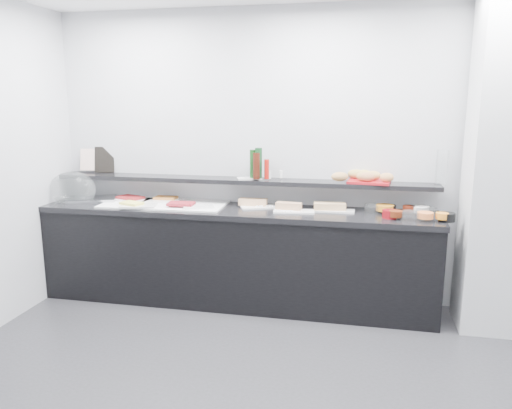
% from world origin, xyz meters
% --- Properties ---
extents(back_wall, '(5.00, 0.02, 2.70)m').
position_xyz_m(back_wall, '(0.00, 2.00, 1.35)').
color(back_wall, '#B6B9BE').
rests_on(back_wall, ground).
extents(column, '(0.50, 0.50, 2.70)m').
position_xyz_m(column, '(1.50, 1.65, 1.35)').
color(column, silver).
rests_on(column, ground).
extents(buffet_cabinet, '(3.60, 0.60, 0.85)m').
position_xyz_m(buffet_cabinet, '(-0.70, 1.70, 0.42)').
color(buffet_cabinet, black).
rests_on(buffet_cabinet, ground).
extents(counter_top, '(3.62, 0.62, 0.05)m').
position_xyz_m(counter_top, '(-0.70, 1.70, 0.88)').
color(counter_top, black).
rests_on(counter_top, buffet_cabinet).
extents(wall_shelf, '(3.60, 0.25, 0.04)m').
position_xyz_m(wall_shelf, '(-0.70, 1.88, 1.13)').
color(wall_shelf, black).
rests_on(wall_shelf, back_wall).
extents(cloche_base, '(0.53, 0.44, 0.04)m').
position_xyz_m(cloche_base, '(-2.14, 1.72, 0.92)').
color(cloche_base, '#ADB0B4').
rests_on(cloche_base, counter_top).
extents(cloche_dome, '(0.49, 0.36, 0.34)m').
position_xyz_m(cloche_dome, '(-2.31, 1.68, 1.03)').
color(cloche_dome, white).
rests_on(cloche_dome, cloche_base).
extents(linen_runner, '(1.17, 0.57, 0.01)m').
position_xyz_m(linen_runner, '(-1.39, 1.73, 0.91)').
color(linen_runner, white).
rests_on(linen_runner, counter_top).
extents(platter_meat_a, '(0.36, 0.27, 0.01)m').
position_xyz_m(platter_meat_a, '(-1.73, 1.79, 0.92)').
color(platter_meat_a, white).
rests_on(platter_meat_a, linen_runner).
extents(food_meat_a, '(0.29, 0.24, 0.02)m').
position_xyz_m(food_meat_a, '(-1.77, 1.80, 0.94)').
color(food_meat_a, maroon).
rests_on(food_meat_a, platter_meat_a).
extents(platter_salmon, '(0.37, 0.28, 0.01)m').
position_xyz_m(platter_salmon, '(-1.46, 1.82, 0.92)').
color(platter_salmon, white).
rests_on(platter_salmon, linen_runner).
extents(food_salmon, '(0.21, 0.14, 0.02)m').
position_xyz_m(food_salmon, '(-1.43, 1.86, 0.94)').
color(food_salmon, '#C97029').
rests_on(food_salmon, platter_salmon).
extents(platter_cheese, '(0.36, 0.28, 0.01)m').
position_xyz_m(platter_cheese, '(-1.57, 1.54, 0.92)').
color(platter_cheese, silver).
rests_on(platter_cheese, linen_runner).
extents(food_cheese, '(0.23, 0.18, 0.02)m').
position_xyz_m(food_cheese, '(-1.64, 1.54, 0.94)').
color(food_cheese, '#FFF563').
rests_on(food_cheese, platter_cheese).
extents(platter_meat_b, '(0.32, 0.28, 0.01)m').
position_xyz_m(platter_meat_b, '(-1.02, 1.62, 0.92)').
color(platter_meat_b, white).
rests_on(platter_meat_b, linen_runner).
extents(food_meat_b, '(0.24, 0.16, 0.02)m').
position_xyz_m(food_meat_b, '(-1.19, 1.62, 0.94)').
color(food_meat_b, maroon).
rests_on(food_meat_b, platter_meat_b).
extents(sandwich_plate_left, '(0.43, 0.31, 0.01)m').
position_xyz_m(sandwich_plate_left, '(-0.46, 1.80, 0.91)').
color(sandwich_plate_left, white).
rests_on(sandwich_plate_left, counter_top).
extents(sandwich_food_left, '(0.26, 0.11, 0.06)m').
position_xyz_m(sandwich_food_left, '(-0.56, 1.81, 0.94)').
color(sandwich_food_left, tan).
rests_on(sandwich_food_left, sandwich_plate_left).
extents(tongs_left, '(0.15, 0.07, 0.01)m').
position_xyz_m(tongs_left, '(-0.44, 1.78, 0.92)').
color(tongs_left, '#B4B7BB').
rests_on(tongs_left, sandwich_plate_left).
extents(sandwich_plate_mid, '(0.37, 0.19, 0.01)m').
position_xyz_m(sandwich_plate_mid, '(-0.15, 1.66, 0.91)').
color(sandwich_plate_mid, white).
rests_on(sandwich_plate_mid, counter_top).
extents(sandwich_food_mid, '(0.23, 0.11, 0.06)m').
position_xyz_m(sandwich_food_mid, '(-0.21, 1.71, 0.94)').
color(sandwich_food_mid, tan).
rests_on(sandwich_food_mid, sandwich_plate_mid).
extents(tongs_mid, '(0.16, 0.02, 0.01)m').
position_xyz_m(tongs_mid, '(-0.23, 1.62, 0.92)').
color(tongs_mid, silver).
rests_on(tongs_mid, sandwich_plate_mid).
extents(sandwich_plate_right, '(0.35, 0.15, 0.01)m').
position_xyz_m(sandwich_plate_right, '(0.20, 1.76, 0.91)').
color(sandwich_plate_right, silver).
rests_on(sandwich_plate_right, counter_top).
extents(sandwich_food_right, '(0.29, 0.14, 0.06)m').
position_xyz_m(sandwich_food_right, '(0.15, 1.77, 0.94)').
color(sandwich_food_right, tan).
rests_on(sandwich_food_right, sandwich_plate_right).
extents(tongs_right, '(0.16, 0.03, 0.01)m').
position_xyz_m(tongs_right, '(0.19, 1.75, 0.92)').
color(tongs_right, '#B0B2B7').
rests_on(tongs_right, sandwich_plate_right).
extents(bowl_glass_fruit, '(0.20, 0.20, 0.07)m').
position_xyz_m(bowl_glass_fruit, '(0.53, 1.81, 0.94)').
color(bowl_glass_fruit, white).
rests_on(bowl_glass_fruit, counter_top).
extents(fill_glass_fruit, '(0.16, 0.16, 0.05)m').
position_xyz_m(fill_glass_fruit, '(0.63, 1.80, 0.95)').
color(fill_glass_fruit, orange).
rests_on(fill_glass_fruit, bowl_glass_fruit).
extents(bowl_black_jam, '(0.13, 0.13, 0.07)m').
position_xyz_m(bowl_black_jam, '(0.66, 1.81, 0.94)').
color(bowl_black_jam, black).
rests_on(bowl_black_jam, counter_top).
extents(fill_black_jam, '(0.11, 0.11, 0.05)m').
position_xyz_m(fill_black_jam, '(0.83, 1.80, 0.95)').
color(fill_black_jam, '#56190C').
rests_on(fill_black_jam, bowl_black_jam).
extents(bowl_glass_cream, '(0.21, 0.21, 0.07)m').
position_xyz_m(bowl_glass_cream, '(0.97, 1.77, 0.94)').
color(bowl_glass_cream, white).
rests_on(bowl_glass_cream, counter_top).
extents(fill_glass_cream, '(0.20, 0.20, 0.05)m').
position_xyz_m(fill_glass_cream, '(0.92, 1.82, 0.95)').
color(fill_glass_cream, white).
rests_on(fill_glass_cream, bowl_glass_cream).
extents(bowl_red_jam, '(0.15, 0.15, 0.07)m').
position_xyz_m(bowl_red_jam, '(0.66, 1.60, 0.94)').
color(bowl_red_jam, maroon).
rests_on(bowl_red_jam, counter_top).
extents(fill_red_jam, '(0.14, 0.14, 0.05)m').
position_xyz_m(fill_red_jam, '(0.71, 1.57, 0.95)').
color(fill_red_jam, '#58200C').
rests_on(fill_red_jam, bowl_red_jam).
extents(bowl_glass_salmon, '(0.20, 0.20, 0.07)m').
position_xyz_m(bowl_glass_salmon, '(0.83, 1.58, 0.94)').
color(bowl_glass_salmon, white).
rests_on(bowl_glass_salmon, counter_top).
extents(fill_glass_salmon, '(0.16, 0.16, 0.05)m').
position_xyz_m(fill_glass_salmon, '(0.94, 1.57, 0.95)').
color(fill_glass_salmon, orange).
rests_on(fill_glass_salmon, bowl_glass_salmon).
extents(bowl_black_fruit, '(0.16, 0.16, 0.07)m').
position_xyz_m(bowl_black_fruit, '(1.11, 1.59, 0.94)').
color(bowl_black_fruit, black).
rests_on(bowl_black_fruit, counter_top).
extents(fill_black_fruit, '(0.13, 0.13, 0.05)m').
position_xyz_m(fill_black_fruit, '(1.07, 1.57, 0.95)').
color(fill_black_fruit, orange).
rests_on(fill_black_fruit, bowl_black_fruit).
extents(framed_print, '(0.21, 0.11, 0.26)m').
position_xyz_m(framed_print, '(-2.13, 1.98, 1.28)').
color(framed_print, black).
rests_on(framed_print, wall_shelf).
extents(print_art, '(0.18, 0.07, 0.22)m').
position_xyz_m(print_art, '(-2.29, 1.96, 1.28)').
color(print_art, beige).
rests_on(print_art, framed_print).
extents(condiment_tray, '(0.26, 0.21, 0.01)m').
position_xyz_m(condiment_tray, '(-0.60, 1.87, 1.16)').
color(condiment_tray, silver).
rests_on(condiment_tray, wall_shelf).
extents(bottle_green_a, '(0.05, 0.05, 0.26)m').
position_xyz_m(bottle_green_a, '(-0.57, 1.88, 1.29)').
color(bottle_green_a, '#0F3A11').
rests_on(bottle_green_a, condiment_tray).
extents(bottle_brown, '(0.07, 0.07, 0.24)m').
position_xyz_m(bottle_brown, '(-0.52, 1.81, 1.28)').
color(bottle_brown, '#38130A').
rests_on(bottle_brown, condiment_tray).
extents(bottle_green_b, '(0.08, 0.08, 0.28)m').
position_xyz_m(bottle_green_b, '(-0.51, 1.87, 1.30)').
color(bottle_green_b, '#0F3818').
rests_on(bottle_green_b, condiment_tray).
extents(bottle_hot, '(0.05, 0.05, 0.18)m').
position_xyz_m(bottle_hot, '(-0.43, 1.84, 1.25)').
color(bottle_hot, '#AB130C').
rests_on(bottle_hot, condiment_tray).
extents(shaker_salt, '(0.03, 0.03, 0.07)m').
position_xyz_m(shaker_salt, '(-0.31, 1.92, 1.20)').
color(shaker_salt, white).
rests_on(shaker_salt, condiment_tray).
extents(shaker_pepper, '(0.04, 0.04, 0.07)m').
position_xyz_m(shaker_pepper, '(-0.41, 1.86, 1.20)').
color(shaker_pepper, silver).
rests_on(shaker_pepper, condiment_tray).
extents(bread_tray, '(0.39, 0.30, 0.02)m').
position_xyz_m(bread_tray, '(0.48, 1.88, 1.16)').
color(bread_tray, '#A8121A').
rests_on(bread_tray, wall_shelf).
extents(bread_roll_nw, '(0.16, 0.10, 0.08)m').
position_xyz_m(bread_roll_nw, '(0.37, 1.98, 1.21)').
color(bread_roll_nw, '#AC8C41').
rests_on(bread_roll_nw, bread_tray).
extents(bread_roll_n, '(0.15, 0.11, 0.08)m').
position_xyz_m(bread_roll_n, '(0.52, 1.92, 1.21)').
color(bread_roll_n, '#BD8F48').
rests_on(bread_roll_n, bread_tray).
extents(bread_roll_ne, '(0.13, 0.09, 0.08)m').
position_xyz_m(bread_roll_ne, '(0.44, 1.98, 1.21)').
color(bread_roll_ne, tan).
rests_on(bread_roll_ne, bread_tray).
extents(bread_roll_sw, '(0.18, 0.15, 0.08)m').
position_xyz_m(bread_roll_sw, '(0.23, 1.78, 1.21)').
color(bread_roll_sw, '#AB7841').
rests_on(bread_roll_sw, bread_tray).
extents(bread_roll_s, '(0.14, 0.10, 0.08)m').
position_xyz_m(bread_roll_s, '(0.47, 1.82, 1.21)').
color(bread_roll_s, '#AD6D42').
rests_on(bread_roll_s, bread_tray).
extents(bread_roll_se, '(0.12, 0.08, 0.08)m').
position_xyz_m(bread_roll_se, '(0.63, 1.82, 1.21)').
color(bread_roll_se, '#C2844A').
rests_on(bread_roll_se, bread_tray).
extents(bread_roll_midw, '(0.14, 0.11, 0.08)m').
position_xyz_m(bread_roll_midw, '(0.43, 1.84, 1.21)').
color(bread_roll_midw, '#AD7F42').
rests_on(bread_roll_midw, bread_tray).
extents(carafe, '(0.12, 0.12, 0.30)m').
position_xyz_m(carafe, '(1.09, 1.91, 1.30)').
color(carafe, white).
rests_on(carafe, wall_shelf).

